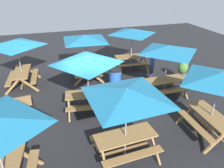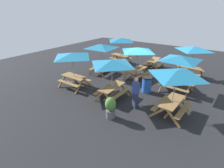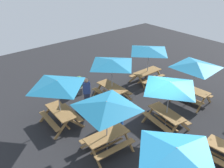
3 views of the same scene
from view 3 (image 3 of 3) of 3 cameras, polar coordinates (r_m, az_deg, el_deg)
ground_plane at (r=11.88m, az=10.27°, el=-9.29°), size 27.50×27.50×0.00m
picnic_table_0 at (r=10.93m, az=-12.34°, el=-0.62°), size 2.09×2.09×2.34m
picnic_table_2 at (r=12.80m, az=0.00°, el=4.33°), size 2.02×2.02×2.34m
picnic_table_4 at (r=7.51m, az=14.31°, el=-15.70°), size 2.11×2.11×2.34m
picnic_table_5 at (r=10.83m, az=13.05°, el=-0.99°), size 2.26×2.26×2.34m
picnic_table_6 at (r=9.22m, az=-1.24°, el=-5.64°), size 2.82×2.82×2.34m
picnic_table_7 at (r=13.18m, az=18.62°, el=3.52°), size 2.82×2.82×2.34m
picnic_table_8 at (r=14.76m, az=8.41°, el=7.25°), size 2.02×2.02×2.34m
trash_bin_blue at (r=11.53m, az=1.27°, el=-7.02°), size 0.59×0.59×0.98m
potted_plant_0 at (r=14.04m, az=-7.47°, el=-0.12°), size 0.51×0.51×1.07m
person_standing at (r=12.55m, az=-5.78°, el=-1.95°), size 0.36×0.42×1.67m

